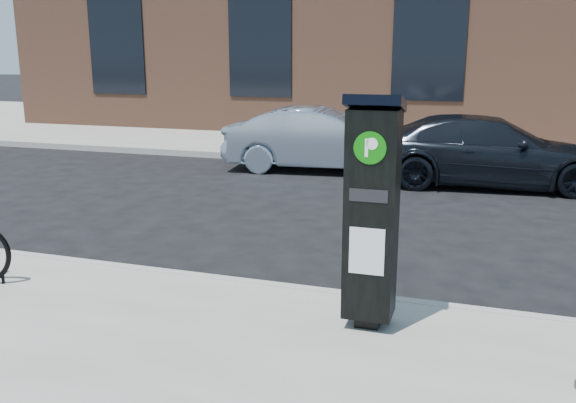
% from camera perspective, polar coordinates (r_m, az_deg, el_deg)
% --- Properties ---
extents(ground, '(120.00, 120.00, 0.00)m').
position_cam_1_polar(ground, '(6.50, 1.36, -9.20)').
color(ground, black).
rests_on(ground, ground).
extents(sidewalk_far, '(60.00, 12.00, 0.15)m').
position_cam_1_polar(sidewalk_far, '(19.97, 13.19, 6.20)').
color(sidewalk_far, gray).
rests_on(sidewalk_far, ground).
extents(curb_near, '(60.00, 0.12, 0.16)m').
position_cam_1_polar(curb_near, '(6.46, 1.31, -8.66)').
color(curb_near, '#9E9B93').
rests_on(curb_near, ground).
extents(curb_far, '(60.00, 0.12, 0.16)m').
position_cam_1_polar(curb_far, '(14.08, 10.91, 3.35)').
color(curb_far, '#9E9B93').
rests_on(curb_far, ground).
extents(building, '(28.00, 10.05, 8.25)m').
position_cam_1_polar(building, '(22.86, 14.50, 17.26)').
color(building, brown).
rests_on(building, ground).
extents(parking_kiosk, '(0.48, 0.42, 2.06)m').
position_cam_1_polar(parking_kiosk, '(5.29, 7.85, -0.89)').
color(parking_kiosk, black).
rests_on(parking_kiosk, sidewalk_near).
extents(car_silver, '(4.37, 1.97, 1.39)m').
position_cam_1_polar(car_silver, '(13.52, 3.18, 5.81)').
color(car_silver, '#8C9CB2').
rests_on(car_silver, ground).
extents(car_dark, '(4.84, 2.28, 1.36)m').
position_cam_1_polar(car_dark, '(12.55, 18.20, 4.49)').
color(car_dark, black).
rests_on(car_dark, ground).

